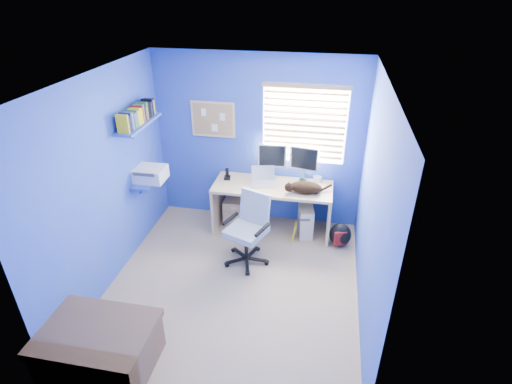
% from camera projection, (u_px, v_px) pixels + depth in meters
% --- Properties ---
extents(floor, '(3.00, 3.20, 0.00)m').
position_uv_depth(floor, '(235.00, 282.00, 4.97)').
color(floor, tan).
rests_on(floor, ground).
extents(ceiling, '(3.00, 3.20, 0.00)m').
position_uv_depth(ceiling, '(228.00, 80.00, 3.77)').
color(ceiling, white).
rests_on(ceiling, wall_back).
extents(wall_back, '(3.00, 0.01, 2.50)m').
position_uv_depth(wall_back, '(258.00, 142.00, 5.75)').
color(wall_back, blue).
rests_on(wall_back, ground).
extents(wall_front, '(3.00, 0.01, 2.50)m').
position_uv_depth(wall_front, '(181.00, 297.00, 2.99)').
color(wall_front, blue).
rests_on(wall_front, ground).
extents(wall_left, '(0.01, 3.20, 2.50)m').
position_uv_depth(wall_left, '(106.00, 183.00, 4.61)').
color(wall_left, blue).
rests_on(wall_left, ground).
extents(wall_right, '(0.01, 3.20, 2.50)m').
position_uv_depth(wall_right, '(372.00, 208.00, 4.13)').
color(wall_right, blue).
rests_on(wall_right, ground).
extents(desk, '(1.69, 0.65, 0.74)m').
position_uv_depth(desk, '(272.00, 208.00, 5.83)').
color(desk, '#D9B880').
rests_on(desk, floor).
extents(laptop, '(0.38, 0.33, 0.22)m').
position_uv_depth(laptop, '(263.00, 177.00, 5.63)').
color(laptop, silver).
rests_on(laptop, desk).
extents(monitor_left, '(0.41, 0.15, 0.54)m').
position_uv_depth(monitor_left, '(272.00, 162.00, 5.72)').
color(monitor_left, silver).
rests_on(monitor_left, desk).
extents(monitor_right, '(0.41, 0.19, 0.54)m').
position_uv_depth(monitor_right, '(304.00, 165.00, 5.63)').
color(monitor_right, silver).
rests_on(monitor_right, desk).
extents(phone, '(0.11, 0.12, 0.17)m').
position_uv_depth(phone, '(227.00, 174.00, 5.80)').
color(phone, black).
rests_on(phone, desk).
extents(mug, '(0.10, 0.09, 0.10)m').
position_uv_depth(mug, '(302.00, 183.00, 5.62)').
color(mug, '#36774B').
rests_on(mug, desk).
extents(cd_spindle, '(0.13, 0.13, 0.07)m').
position_uv_depth(cd_spindle, '(318.00, 179.00, 5.75)').
color(cd_spindle, silver).
rests_on(cd_spindle, desk).
extents(cat, '(0.49, 0.34, 0.16)m').
position_uv_depth(cat, '(306.00, 187.00, 5.43)').
color(cat, black).
rests_on(cat, desk).
extents(tower_pc, '(0.26, 0.47, 0.45)m').
position_uv_depth(tower_pc, '(306.00, 219.00, 5.83)').
color(tower_pc, beige).
rests_on(tower_pc, floor).
extents(drawer_boxes, '(0.35, 0.28, 0.41)m').
position_uv_depth(drawer_boxes, '(236.00, 211.00, 6.07)').
color(drawer_boxes, tan).
rests_on(drawer_boxes, floor).
extents(yellow_book, '(0.03, 0.17, 0.24)m').
position_uv_depth(yellow_book, '(294.00, 232.00, 5.73)').
color(yellow_book, yellow).
rests_on(yellow_book, floor).
extents(backpack, '(0.37, 0.33, 0.36)m').
position_uv_depth(backpack, '(340.00, 235.00, 5.57)').
color(backpack, black).
rests_on(backpack, floor).
extents(bed_corner, '(1.00, 0.71, 0.48)m').
position_uv_depth(bed_corner, '(100.00, 348.00, 3.81)').
color(bed_corner, brown).
rests_on(bed_corner, floor).
extents(office_chair, '(0.72, 0.72, 0.96)m').
position_uv_depth(office_chair, '(248.00, 237.00, 5.20)').
color(office_chair, black).
rests_on(office_chair, floor).
extents(window_blinds, '(1.15, 0.05, 1.10)m').
position_uv_depth(window_blinds, '(304.00, 125.00, 5.47)').
color(window_blinds, white).
rests_on(window_blinds, ground).
extents(corkboard, '(0.64, 0.02, 0.52)m').
position_uv_depth(corkboard, '(213.00, 119.00, 5.69)').
color(corkboard, '#D9B880').
rests_on(corkboard, ground).
extents(wall_shelves, '(0.42, 0.90, 1.05)m').
position_uv_depth(wall_shelves, '(143.00, 145.00, 5.15)').
color(wall_shelves, '#3049B4').
rests_on(wall_shelves, ground).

